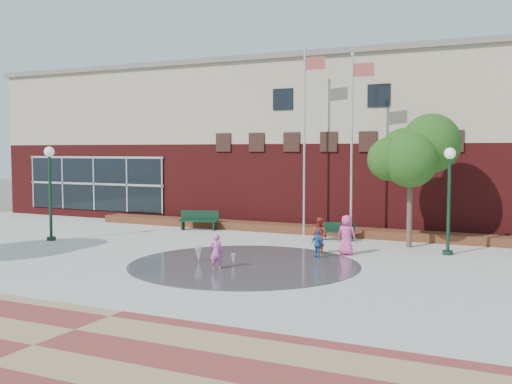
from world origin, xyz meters
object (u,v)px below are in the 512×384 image
at_px(flagpole_right, 353,137).
at_px(child_splash, 216,252).
at_px(bench_left, 199,224).
at_px(flagpole_left, 305,131).

bearing_deg(flagpole_right, child_splash, -112.27).
xyz_separation_m(flagpole_right, bench_left, (-8.26, 0.17, -4.45)).
bearing_deg(flagpole_right, flagpole_left, 157.27).
height_order(flagpole_right, bench_left, flagpole_right).
height_order(flagpole_left, bench_left, flagpole_left).
distance_m(flagpole_right, bench_left, 9.38).
height_order(flagpole_left, flagpole_right, flagpole_left).
distance_m(flagpole_left, flagpole_right, 2.71).
relative_size(flagpole_right, bench_left, 4.07).
xyz_separation_m(flagpole_left, child_splash, (0.21, -9.20, -4.44)).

